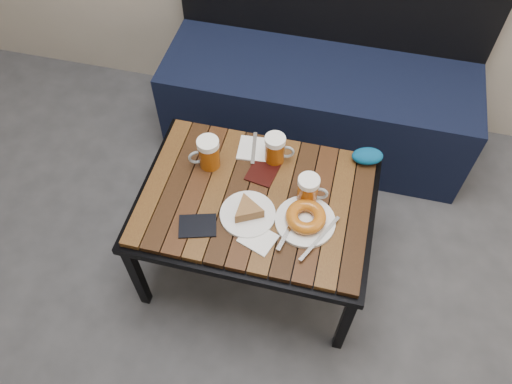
% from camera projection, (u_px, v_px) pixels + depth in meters
% --- Properties ---
extents(bench, '(1.40, 0.50, 0.95)m').
position_uv_depth(bench, '(318.00, 96.00, 2.34)').
color(bench, black).
rests_on(bench, ground).
extents(cafe_table, '(0.84, 0.62, 0.47)m').
position_uv_depth(cafe_table, '(256.00, 204.00, 1.79)').
color(cafe_table, black).
rests_on(cafe_table, ground).
extents(beer_mug_left, '(0.12, 0.10, 0.13)m').
position_uv_depth(beer_mug_left, '(208.00, 153.00, 1.79)').
color(beer_mug_left, '#8D400B').
rests_on(beer_mug_left, cafe_table).
extents(beer_mug_centre, '(0.11, 0.08, 0.12)m').
position_uv_depth(beer_mug_centre, '(275.00, 149.00, 1.81)').
color(beer_mug_centre, '#8D400B').
rests_on(beer_mug_centre, cafe_table).
extents(beer_mug_right, '(0.11, 0.08, 0.12)m').
position_uv_depth(beer_mug_right, '(308.00, 190.00, 1.70)').
color(beer_mug_right, '#8D400B').
rests_on(beer_mug_right, cafe_table).
extents(plate_pie, '(0.19, 0.19, 0.05)m').
position_uv_depth(plate_pie, '(248.00, 212.00, 1.69)').
color(plate_pie, white).
rests_on(plate_pie, cafe_table).
extents(plate_bagel, '(0.22, 0.26, 0.06)m').
position_uv_depth(plate_bagel, '(306.00, 219.00, 1.68)').
color(plate_bagel, white).
rests_on(plate_bagel, cafe_table).
extents(napkin_left, '(0.13, 0.16, 0.01)m').
position_uv_depth(napkin_left, '(254.00, 149.00, 1.88)').
color(napkin_left, white).
rests_on(napkin_left, cafe_table).
extents(napkin_right, '(0.14, 0.13, 0.01)m').
position_uv_depth(napkin_right, '(258.00, 239.00, 1.65)').
color(napkin_right, white).
rests_on(napkin_right, cafe_table).
extents(passport_navy, '(0.15, 0.12, 0.01)m').
position_uv_depth(passport_navy, '(198.00, 226.00, 1.68)').
color(passport_navy, black).
rests_on(passport_navy, cafe_table).
extents(passport_burgundy, '(0.12, 0.15, 0.01)m').
position_uv_depth(passport_burgundy, '(264.00, 170.00, 1.82)').
color(passport_burgundy, black).
rests_on(passport_burgundy, cafe_table).
extents(knit_pouch, '(0.13, 0.10, 0.05)m').
position_uv_depth(knit_pouch, '(367.00, 156.00, 1.83)').
color(knit_pouch, navy).
rests_on(knit_pouch, cafe_table).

